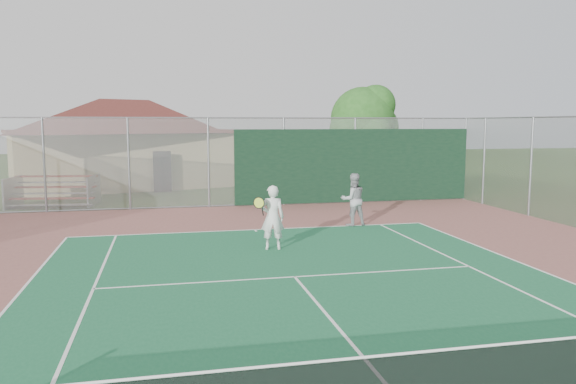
{
  "coord_description": "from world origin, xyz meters",
  "views": [
    {
      "loc": [
        -2.65,
        -5.0,
        3.3
      ],
      "look_at": [
        0.53,
        9.5,
        1.47
      ],
      "focal_mm": 35.0,
      "sensor_mm": 36.0,
      "label": 1
    }
  ],
  "objects_px": {
    "bleachers": "(54,190)",
    "clubhouse": "(126,134)",
    "player_grey_back": "(353,200)",
    "tree": "(364,121)",
    "player_white_front": "(272,218)"
  },
  "relations": [
    {
      "from": "tree",
      "to": "clubhouse",
      "type": "bearing_deg",
      "value": 155.88
    },
    {
      "from": "clubhouse",
      "to": "tree",
      "type": "height_order",
      "value": "clubhouse"
    },
    {
      "from": "tree",
      "to": "player_grey_back",
      "type": "height_order",
      "value": "tree"
    },
    {
      "from": "clubhouse",
      "to": "bleachers",
      "type": "bearing_deg",
      "value": -123.09
    },
    {
      "from": "tree",
      "to": "player_white_front",
      "type": "xyz_separation_m",
      "value": [
        -6.84,
        -11.94,
        -2.53
      ]
    },
    {
      "from": "player_white_front",
      "to": "tree",
      "type": "bearing_deg",
      "value": -109.45
    },
    {
      "from": "bleachers",
      "to": "tree",
      "type": "relative_size",
      "value": 0.65
    },
    {
      "from": "tree",
      "to": "player_grey_back",
      "type": "bearing_deg",
      "value": -111.89
    },
    {
      "from": "bleachers",
      "to": "player_grey_back",
      "type": "height_order",
      "value": "player_grey_back"
    },
    {
      "from": "clubhouse",
      "to": "bleachers",
      "type": "distance_m",
      "value": 8.19
    },
    {
      "from": "player_grey_back",
      "to": "bleachers",
      "type": "bearing_deg",
      "value": -36.22
    },
    {
      "from": "player_white_front",
      "to": "player_grey_back",
      "type": "bearing_deg",
      "value": -128.02
    },
    {
      "from": "player_white_front",
      "to": "bleachers",
      "type": "bearing_deg",
      "value": -43.17
    },
    {
      "from": "bleachers",
      "to": "tree",
      "type": "height_order",
      "value": "tree"
    },
    {
      "from": "bleachers",
      "to": "clubhouse",
      "type": "bearing_deg",
      "value": 80.45
    }
  ]
}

